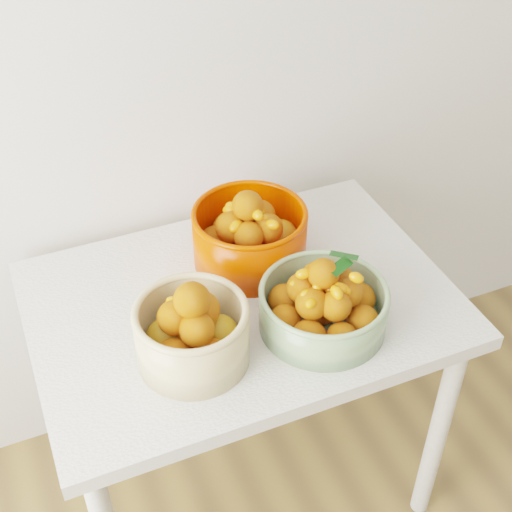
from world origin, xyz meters
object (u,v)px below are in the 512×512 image
object	(u,v)px
bowl_cream	(192,332)
bowl_orange	(250,235)
bowl_green	(323,305)
table	(242,326)

from	to	relation	value
bowl_cream	bowl_orange	world-z (taller)	bowl_cream
bowl_orange	bowl_green	bearing A→B (deg)	-77.30
bowl_cream	bowl_orange	size ratio (longest dim) A/B	0.92
table	bowl_green	world-z (taller)	bowl_green
bowl_green	bowl_orange	size ratio (longest dim) A/B	1.11
table	bowl_orange	world-z (taller)	bowl_orange
table	bowl_orange	distance (m)	0.23
table	bowl_cream	distance (m)	0.28
bowl_green	bowl_orange	bearing A→B (deg)	102.70
bowl_green	bowl_orange	xyz separation A→B (m)	(-0.06, 0.28, 0.02)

